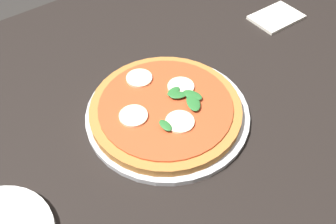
{
  "coord_description": "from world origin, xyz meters",
  "views": [
    {
      "loc": [
        -0.21,
        -0.37,
        1.26
      ],
      "look_at": [
        0.07,
        -0.0,
        0.73
      ],
      "focal_mm": 37.87,
      "sensor_mm": 36.0,
      "label": 1
    }
  ],
  "objects_px": {
    "dining_table": "(141,156)",
    "pizza": "(164,107)",
    "serving_tray": "(168,113)",
    "napkin": "(276,17)"
  },
  "relations": [
    {
      "from": "dining_table",
      "to": "napkin",
      "type": "xyz_separation_m",
      "value": [
        0.5,
        0.09,
        0.09
      ]
    },
    {
      "from": "dining_table",
      "to": "pizza",
      "type": "xyz_separation_m",
      "value": [
        0.07,
        0.0,
        0.11
      ]
    },
    {
      "from": "dining_table",
      "to": "napkin",
      "type": "relative_size",
      "value": 11.67
    },
    {
      "from": "serving_tray",
      "to": "napkin",
      "type": "bearing_deg",
      "value": 11.88
    },
    {
      "from": "dining_table",
      "to": "pizza",
      "type": "height_order",
      "value": "pizza"
    },
    {
      "from": "dining_table",
      "to": "pizza",
      "type": "distance_m",
      "value": 0.12
    },
    {
      "from": "dining_table",
      "to": "serving_tray",
      "type": "height_order",
      "value": "serving_tray"
    },
    {
      "from": "pizza",
      "to": "napkin",
      "type": "height_order",
      "value": "pizza"
    },
    {
      "from": "serving_tray",
      "to": "napkin",
      "type": "distance_m",
      "value": 0.44
    },
    {
      "from": "serving_tray",
      "to": "napkin",
      "type": "relative_size",
      "value": 2.49
    }
  ]
}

